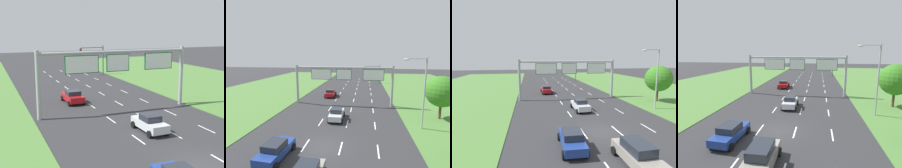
{
  "view_description": "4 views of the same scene",
  "coord_description": "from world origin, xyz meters",
  "views": [
    {
      "loc": [
        -13.22,
        -15.93,
        9.28
      ],
      "look_at": [
        0.03,
        16.03,
        2.86
      ],
      "focal_mm": 50.0,
      "sensor_mm": 36.0,
      "label": 1
    },
    {
      "loc": [
        3.91,
        -15.23,
        8.76
      ],
      "look_at": [
        -1.33,
        17.83,
        3.18
      ],
      "focal_mm": 28.0,
      "sensor_mm": 36.0,
      "label": 2
    },
    {
      "loc": [
        -6.71,
        -15.29,
        7.17
      ],
      "look_at": [
        -0.12,
        17.87,
        2.2
      ],
      "focal_mm": 28.0,
      "sensor_mm": 36.0,
      "label": 3
    },
    {
      "loc": [
        3.75,
        -15.51,
        7.6
      ],
      "look_at": [
        -1.06,
        14.65,
        1.93
      ],
      "focal_mm": 28.0,
      "sensor_mm": 36.0,
      "label": 4
    }
  ],
  "objects": [
    {
      "name": "street_lamp",
      "position": [
        10.35,
        5.91,
        5.08
      ],
      "size": [
        2.61,
        0.32,
        8.5
      ],
      "color": "#9EA0A5",
      "rests_on": "ground_plane"
    },
    {
      "name": "lane_dashes_slip",
      "position": [
        5.25,
        15.0,
        0.0
      ],
      "size": [
        0.14,
        68.4,
        0.01
      ],
      "color": "white",
      "rests_on": "ground_plane"
    },
    {
      "name": "lane_dashes_inner_right",
      "position": [
        1.75,
        15.0,
        0.0
      ],
      "size": [
        0.14,
        68.4,
        0.01
      ],
      "color": "white",
      "rests_on": "ground_plane"
    },
    {
      "name": "car_far_ahead",
      "position": [
        -3.52,
        -2.47,
        0.77
      ],
      "size": [
        2.17,
        4.22,
        1.51
      ],
      "rotation": [
        0.0,
        0.0,
        -0.06
      ],
      "color": "navy",
      "rests_on": "ground_plane"
    },
    {
      "name": "traffic_light_mast",
      "position": [
        6.43,
        40.69,
        3.87
      ],
      "size": [
        4.76,
        0.49,
        5.6
      ],
      "color": "#47494F",
      "rests_on": "ground_plane"
    },
    {
      "name": "ground_plane",
      "position": [
        0.0,
        0.0,
        0.0
      ],
      "size": [
        200.0,
        200.0,
        0.0
      ],
      "primitive_type": "plane",
      "color": "#2D2D30"
    },
    {
      "name": "roadside_tree_mid",
      "position": [
        14.18,
        9.75,
        3.87
      ],
      "size": [
        4.24,
        4.24,
        6.0
      ],
      "color": "#513823",
      "rests_on": "ground_plane"
    },
    {
      "name": "sign_gantry",
      "position": [
        0.18,
        14.78,
        4.95
      ],
      "size": [
        17.24,
        0.44,
        7.0
      ],
      "color": "#9EA0A5",
      "rests_on": "ground_plane"
    },
    {
      "name": "lane_dashes_inner_left",
      "position": [
        -1.75,
        15.0,
        0.0
      ],
      "size": [
        0.14,
        68.4,
        0.01
      ],
      "color": "white",
      "rests_on": "ground_plane"
    },
    {
      "name": "car_mid_lane",
      "position": [
        0.25,
        -5.61,
        0.83
      ],
      "size": [
        2.04,
        4.3,
        1.67
      ],
      "rotation": [
        0.0,
        0.0,
        0.01
      ],
      "color": "gray",
      "rests_on": "ground_plane"
    },
    {
      "name": "car_lead_silver",
      "position": [
        -3.36,
        20.43,
        0.77
      ],
      "size": [
        2.2,
        4.22,
        1.53
      ],
      "rotation": [
        0.0,
        0.0,
        0.03
      ],
      "color": "red",
      "rests_on": "ground_plane"
    },
    {
      "name": "car_near_red",
      "position": [
        0.12,
        7.41,
        0.78
      ],
      "size": [
        2.06,
        4.06,
        1.57
      ],
      "rotation": [
        0.0,
        0.0,
        0.02
      ],
      "color": "silver",
      "rests_on": "ground_plane"
    }
  ]
}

